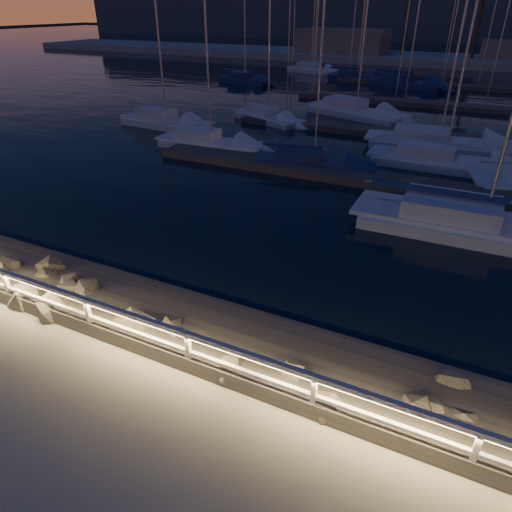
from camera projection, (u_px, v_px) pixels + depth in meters
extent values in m
plane|color=#9D998E|center=(155.00, 355.00, 10.96)|extent=(400.00, 400.00, 0.00)
cube|color=#9D998E|center=(78.00, 435.00, 9.05)|extent=(240.00, 5.00, 0.20)
cube|color=#615D53|center=(191.00, 330.00, 12.28)|extent=(240.00, 3.45, 1.29)
plane|color=black|center=(460.00, 60.00, 73.96)|extent=(320.00, 320.00, 0.00)
plane|color=black|center=(160.00, 392.00, 11.54)|extent=(400.00, 400.00, 0.00)
cube|color=silver|center=(8.00, 288.00, 12.67)|extent=(0.11, 0.11, 1.00)
cube|color=silver|center=(89.00, 316.00, 11.50)|extent=(0.11, 0.11, 1.00)
cube|color=silver|center=(189.00, 352.00, 10.33)|extent=(0.11, 0.11, 1.00)
cube|color=silver|center=(313.00, 396.00, 9.17)|extent=(0.11, 0.11, 1.00)
cube|color=silver|center=(475.00, 453.00, 8.00)|extent=(0.11, 0.11, 1.00)
cube|color=silver|center=(151.00, 322.00, 10.48)|extent=(44.00, 0.12, 0.12)
cube|color=silver|center=(153.00, 339.00, 10.72)|extent=(44.00, 0.09, 0.09)
cube|color=#F6CB6F|center=(150.00, 325.00, 10.50)|extent=(44.00, 0.04, 0.03)
sphere|color=#615D53|center=(230.00, 372.00, 10.42)|extent=(0.89, 0.89, 0.89)
sphere|color=#615D53|center=(86.00, 294.00, 13.65)|extent=(0.89, 0.89, 0.89)
sphere|color=#615D53|center=(186.00, 306.00, 13.50)|extent=(0.74, 0.74, 0.74)
cube|color=#544E46|center=(346.00, 175.00, 23.70)|extent=(22.00, 2.00, 0.40)
cube|color=#544E46|center=(388.00, 133.00, 31.54)|extent=(22.00, 2.00, 0.40)
cube|color=#544E46|center=(417.00, 103.00, 40.94)|extent=(22.00, 2.00, 0.40)
cube|color=#544E46|center=(435.00, 85.00, 50.35)|extent=(22.00, 2.00, 0.40)
cube|color=#9D998E|center=(457.00, 61.00, 69.07)|extent=(160.00, 14.00, 1.20)
cube|color=gray|center=(343.00, 43.00, 75.10)|extent=(14.00, 8.00, 4.00)
cylinder|color=#463421|center=(406.00, 18.00, 67.78)|extent=(0.44, 0.44, 10.50)
cylinder|color=#463421|center=(479.00, 24.00, 65.04)|extent=(0.44, 0.44, 9.00)
cube|color=#364354|center=(483.00, 20.00, 110.93)|extent=(220.00, 30.00, 14.00)
cube|color=#364354|center=(275.00, 9.00, 141.13)|extent=(120.00, 25.00, 18.00)
cube|color=silver|center=(167.00, 125.00, 33.84)|extent=(7.16, 2.88, 0.59)
cube|color=silver|center=(166.00, 120.00, 33.66)|extent=(7.71, 2.58, 0.16)
cube|color=silver|center=(156.00, 113.00, 33.92)|extent=(2.85, 1.96, 0.70)
cylinder|color=#A0A0A4|center=(157.00, 26.00, 30.67)|extent=(0.13, 0.13, 12.14)
cylinder|color=#A0A0A4|center=(150.00, 105.00, 33.87)|extent=(4.36, 0.43, 0.09)
cube|color=navy|center=(314.00, 167.00, 25.15)|extent=(6.29, 2.84, 0.47)
cube|color=navy|center=(314.00, 161.00, 25.00)|extent=(6.75, 2.61, 0.13)
cube|color=navy|center=(300.00, 155.00, 25.09)|extent=(2.55, 1.83, 0.56)
cylinder|color=#A0A0A4|center=(321.00, 55.00, 22.41)|extent=(0.10, 0.10, 10.54)
cylinder|color=#A0A0A4|center=(292.00, 146.00, 25.00)|extent=(3.77, 0.59, 0.07)
cube|color=silver|center=(444.00, 165.00, 25.40)|extent=(7.64, 2.55, 0.55)
cube|color=silver|center=(445.00, 159.00, 25.23)|extent=(8.27, 2.17, 0.15)
cube|color=silver|center=(426.00, 150.00, 25.48)|extent=(2.97, 1.91, 0.65)
cylinder|color=#A0A0A4|center=(473.00, 23.00, 21.98)|extent=(0.12, 0.12, 13.26)
cylinder|color=#A0A0A4|center=(418.00, 140.00, 25.44)|extent=(4.77, 0.08, 0.08)
cube|color=silver|center=(482.00, 231.00, 17.97)|extent=(9.33, 3.19, 0.62)
cube|color=silver|center=(485.00, 222.00, 17.78)|extent=(10.10, 2.74, 0.17)
cube|color=silver|center=(451.00, 207.00, 18.08)|extent=(3.64, 2.36, 0.74)
cylinder|color=#A0A0A4|center=(437.00, 191.00, 18.05)|extent=(5.81, 0.15, 0.09)
cube|color=silver|center=(268.00, 120.00, 35.34)|extent=(6.28, 4.14, 0.51)
cube|color=silver|center=(268.00, 116.00, 35.18)|extent=(6.63, 4.05, 0.14)
cube|color=silver|center=(261.00, 110.00, 35.57)|extent=(2.72, 2.27, 0.60)
cylinder|color=#A0A0A4|center=(269.00, 40.00, 32.62)|extent=(0.11, 0.11, 10.37)
cylinder|color=#A0A0A4|center=(258.00, 103.00, 35.62)|extent=(3.48, 1.50, 0.07)
cube|color=silver|center=(211.00, 146.00, 28.82)|extent=(6.68, 2.49, 0.51)
cube|color=silver|center=(211.00, 141.00, 28.66)|extent=(7.22, 2.19, 0.14)
cube|color=silver|center=(198.00, 134.00, 28.82)|extent=(2.64, 1.76, 0.61)
cylinder|color=#A0A0A4|center=(206.00, 39.00, 25.84)|extent=(0.11, 0.11, 11.44)
cylinder|color=#A0A0A4|center=(191.00, 126.00, 28.76)|extent=(4.12, 0.26, 0.07)
cube|color=silver|center=(439.00, 147.00, 28.65)|extent=(8.57, 3.54, 0.60)
cube|color=silver|center=(440.00, 141.00, 28.46)|extent=(9.22, 3.19, 0.16)
cube|color=silver|center=(421.00, 133.00, 28.64)|extent=(3.42, 2.38, 0.71)
cylinder|color=#A0A0A4|center=(466.00, 7.00, 24.90)|extent=(0.13, 0.13, 14.49)
cylinder|color=#A0A0A4|center=(413.00, 123.00, 28.56)|extent=(5.20, 0.57, 0.09)
cube|color=navy|center=(245.00, 82.00, 52.66)|extent=(6.62, 3.36, 0.54)
cube|color=navy|center=(245.00, 79.00, 52.49)|extent=(7.07, 3.16, 0.15)
cube|color=navy|center=(239.00, 75.00, 52.80)|extent=(2.73, 2.05, 0.63)
cylinder|color=#A0A0A4|center=(245.00, 24.00, 49.79)|extent=(0.12, 0.12, 10.98)
cylinder|color=#A0A0A4|center=(236.00, 70.00, 52.80)|extent=(3.89, 0.89, 0.08)
cube|color=silver|center=(356.00, 115.00, 36.95)|extent=(8.51, 5.34, 0.63)
cube|color=silver|center=(356.00, 110.00, 36.75)|extent=(9.00, 5.20, 0.17)
cube|color=silver|center=(346.00, 103.00, 37.28)|extent=(3.65, 2.99, 0.74)
cylinder|color=#A0A0A4|center=(367.00, 9.00, 33.30)|extent=(0.14, 0.14, 14.03)
cylinder|color=#A0A0A4|center=(341.00, 94.00, 37.36)|extent=(4.77, 1.85, 0.09)
cube|color=navy|center=(407.00, 86.00, 50.24)|extent=(8.75, 5.44, 0.60)
cube|color=navy|center=(408.00, 82.00, 50.06)|extent=(9.26, 5.29, 0.16)
cube|color=navy|center=(399.00, 77.00, 50.60)|extent=(3.75, 3.06, 0.71)
cylinder|color=#A0A0A4|center=(419.00, 6.00, 46.51)|extent=(0.13, 0.13, 14.42)
cylinder|color=#A0A0A4|center=(395.00, 71.00, 50.71)|extent=(4.91, 1.86, 0.09)
cube|color=silver|center=(314.00, 72.00, 60.53)|extent=(7.22, 3.57, 0.59)
cube|color=silver|center=(314.00, 69.00, 60.35)|extent=(7.72, 3.34, 0.16)
cube|color=silver|center=(308.00, 65.00, 60.67)|extent=(2.97, 2.21, 0.69)
cylinder|color=#A0A0A4|center=(317.00, 17.00, 57.39)|extent=(0.13, 0.13, 12.00)
cylinder|color=#A0A0A4|center=(305.00, 61.00, 60.67)|extent=(4.26, 0.90, 0.09)
cube|color=navy|center=(357.00, 79.00, 54.94)|extent=(6.91, 3.24, 0.52)
cube|color=navy|center=(357.00, 76.00, 54.78)|extent=(7.41, 3.00, 0.14)
cube|color=navy|center=(350.00, 72.00, 54.86)|extent=(2.81, 2.05, 0.61)
cylinder|color=#A0A0A4|center=(363.00, 21.00, 51.94)|extent=(0.11, 0.11, 11.54)
cylinder|color=#A0A0A4|center=(346.00, 68.00, 54.75)|extent=(4.11, 0.73, 0.08)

